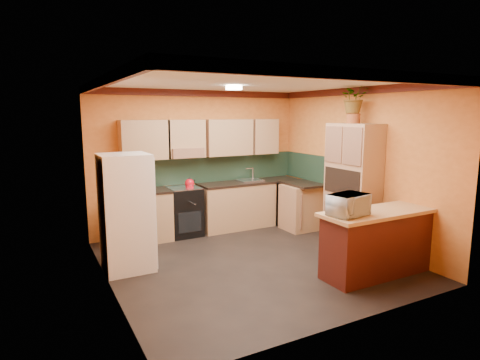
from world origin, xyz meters
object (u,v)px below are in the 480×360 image
(base_cabinets_back, at_px, (215,209))
(fridge, at_px, (126,213))
(microwave, at_px, (348,205))
(breakfast_bar, at_px, (381,244))
(stove, at_px, (184,211))
(pantry, at_px, (352,186))

(base_cabinets_back, height_order, fridge, fridge)
(fridge, distance_m, microwave, 3.11)
(breakfast_bar, relative_size, microwave, 3.47)
(base_cabinets_back, relative_size, fridge, 2.15)
(stove, distance_m, microwave, 3.33)
(stove, distance_m, pantry, 3.07)
(breakfast_bar, distance_m, microwave, 0.91)
(pantry, bearing_deg, microwave, -135.37)
(stove, xyz_separation_m, pantry, (2.29, -1.96, 0.59))
(stove, bearing_deg, fridge, -137.58)
(base_cabinets_back, distance_m, fridge, 2.32)
(stove, relative_size, microwave, 1.75)
(base_cabinets_back, bearing_deg, breakfast_bar, -68.48)
(fridge, xyz_separation_m, pantry, (3.60, -0.76, 0.20))
(stove, xyz_separation_m, microwave, (1.18, -3.05, 0.62))
(fridge, relative_size, microwave, 3.27)
(fridge, relative_size, pantry, 0.81)
(pantry, xyz_separation_m, microwave, (-1.11, -1.09, 0.02))
(fridge, xyz_separation_m, microwave, (2.49, -1.85, 0.22))
(stove, distance_m, breakfast_bar, 3.56)
(breakfast_bar, bearing_deg, base_cabinets_back, 111.52)
(microwave, bearing_deg, pantry, 33.72)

